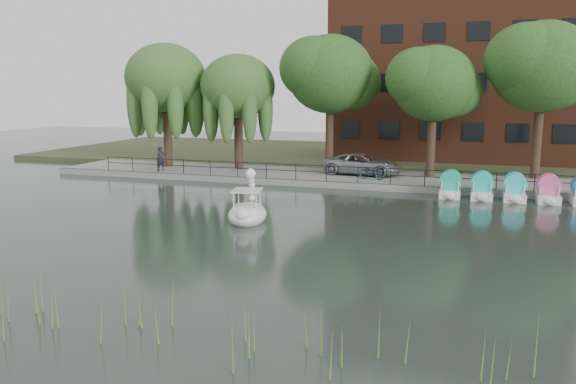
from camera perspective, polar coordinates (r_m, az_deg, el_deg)
The scene contains 17 objects.
ground_plane at distance 22.93m, azimuth -4.31°, elevation -4.81°, with size 120.00×120.00×0.00m, color #37423E.
promenade at distance 37.87m, azimuth 4.92°, elevation 1.45°, with size 40.00×6.00×0.40m, color gray.
kerb at distance 35.04m, azimuth 3.82°, elevation 0.76°, with size 40.00×0.25×0.40m, color gray.
land_strip at distance 51.49m, azimuth 8.50°, elevation 3.66°, with size 60.00×22.00×0.36m, color #47512D.
railing at distance 35.09m, azimuth 3.92°, elevation 2.33°, with size 32.00×0.05×1.00m.
apartment_building at distance 50.57m, azimuth 16.84°, elevation 13.65°, with size 20.00×10.07×18.00m.
willow_left at distance 42.76m, azimuth -12.32°, elevation 11.22°, with size 5.88×5.88×9.01m.
willow_mid at distance 40.73m, azimuth -5.12°, elevation 10.60°, with size 5.32×5.32×8.15m.
broadleaf_center at distance 39.63m, azimuth 4.32°, elevation 11.80°, with size 6.00×6.00×9.25m.
broadleaf_right at distance 38.05m, azimuth 14.59°, elevation 10.56°, with size 5.40×5.40×8.32m.
broadleaf_far at distance 39.20m, azimuth 24.46°, elevation 11.45°, with size 6.30×6.30×9.71m.
minivan at distance 37.99m, azimuth 7.60°, elevation 2.99°, with size 5.93×2.72×1.65m, color gray.
bicycle at distance 36.12m, azimuth 8.47°, elevation 2.08°, with size 1.72×0.60×1.00m, color gray.
pedestrian at distance 40.52m, azimuth -12.80°, elevation 3.50°, with size 0.71×0.48×1.98m, color black.
swan_boat at distance 26.00m, azimuth -4.12°, elevation -1.85°, with size 2.27×3.06×2.34m.
pedal_boat_row at distance 33.27m, azimuth 23.49°, elevation 0.14°, with size 9.65×1.70×1.40m.
reed_bank at distance 13.80m, azimuth -11.85°, elevation -12.71°, with size 24.00×2.40×1.20m.
Camera 1 is at (8.49, -20.46, 5.92)m, focal length 35.00 mm.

